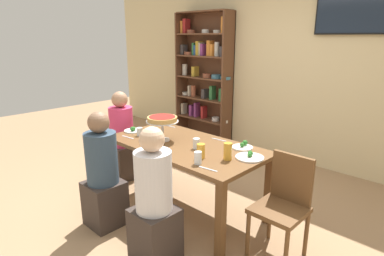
# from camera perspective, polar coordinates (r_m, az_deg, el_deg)

# --- Properties ---
(ground_plane) EXTENTS (12.00, 12.00, 0.00)m
(ground_plane) POSITION_cam_1_polar(r_m,az_deg,el_deg) (3.62, -1.13, -13.99)
(ground_plane) COLOR #9E7A56
(rear_partition) EXTENTS (8.00, 0.12, 2.80)m
(rear_partition) POSITION_cam_1_polar(r_m,az_deg,el_deg) (4.96, 17.34, 10.54)
(rear_partition) COLOR beige
(rear_partition) RESTS_ON ground_plane
(dining_table) EXTENTS (1.68, 0.87, 0.74)m
(dining_table) POSITION_cam_1_polar(r_m,az_deg,el_deg) (3.35, -1.19, -4.30)
(dining_table) COLOR brown
(dining_table) RESTS_ON ground_plane
(bookshelf) EXTENTS (1.13, 0.30, 2.21)m
(bookshelf) POSITION_cam_1_polar(r_m,az_deg,el_deg) (5.69, 2.22, 9.37)
(bookshelf) COLOR brown
(bookshelf) RESTS_ON ground_plane
(television) EXTENTS (0.89, 0.05, 0.51)m
(television) POSITION_cam_1_polar(r_m,az_deg,el_deg) (4.57, 26.61, 17.83)
(television) COLOR black
(diner_near_left) EXTENTS (0.34, 0.34, 1.15)m
(diner_near_left) POSITION_cam_1_polar(r_m,az_deg,el_deg) (3.25, -15.48, -8.58)
(diner_near_left) COLOR #382D28
(diner_near_left) RESTS_ON ground_plane
(diner_near_right) EXTENTS (0.34, 0.34, 1.15)m
(diner_near_right) POSITION_cam_1_polar(r_m,az_deg,el_deg) (2.70, -6.72, -13.38)
(diner_near_right) COLOR #382D28
(diner_near_right) RESTS_ON ground_plane
(diner_head_west) EXTENTS (0.34, 0.34, 1.15)m
(diner_head_west) POSITION_cam_1_polar(r_m,az_deg,el_deg) (4.26, -12.26, -2.43)
(diner_head_west) COLOR #382D28
(diner_head_west) RESTS_ON ground_plane
(chair_head_east) EXTENTS (0.40, 0.40, 0.87)m
(chair_head_east) POSITION_cam_1_polar(r_m,az_deg,el_deg) (2.85, 15.98, -12.39)
(chair_head_east) COLOR brown
(chair_head_east) RESTS_ON ground_plane
(deep_dish_pizza_stand) EXTENTS (0.34, 0.34, 0.26)m
(deep_dish_pizza_stand) POSITION_cam_1_polar(r_m,az_deg,el_deg) (3.38, -5.30, 1.34)
(deep_dish_pizza_stand) COLOR silver
(deep_dish_pizza_stand) RESTS_ON dining_table
(salad_plate_near_diner) EXTENTS (0.26, 0.26, 0.06)m
(salad_plate_near_diner) POSITION_cam_1_polar(r_m,az_deg,el_deg) (2.98, 10.20, -5.05)
(salad_plate_near_diner) COLOR white
(salad_plate_near_diner) RESTS_ON dining_table
(salad_plate_far_diner) EXTENTS (0.21, 0.21, 0.07)m
(salad_plate_far_diner) POSITION_cam_1_polar(r_m,az_deg,el_deg) (3.80, -10.38, -0.38)
(salad_plate_far_diner) COLOR white
(salad_plate_far_diner) RESTS_ON dining_table
(salad_plate_spare) EXTENTS (0.21, 0.21, 0.07)m
(salad_plate_spare) POSITION_cam_1_polar(r_m,az_deg,el_deg) (3.23, 9.00, -3.23)
(salad_plate_spare) COLOR white
(salad_plate_spare) RESTS_ON dining_table
(beer_glass_amber_tall) EXTENTS (0.08, 0.08, 0.14)m
(beer_glass_amber_tall) POSITION_cam_1_polar(r_m,az_deg,el_deg) (2.92, 1.58, -4.10)
(beer_glass_amber_tall) COLOR gold
(beer_glass_amber_tall) RESTS_ON dining_table
(beer_glass_amber_short) EXTENTS (0.08, 0.08, 0.16)m
(beer_glass_amber_short) POSITION_cam_1_polar(r_m,az_deg,el_deg) (2.89, 6.37, -4.13)
(beer_glass_amber_short) COLOR gold
(beer_glass_amber_short) RESTS_ON dining_table
(water_glass_clear_near) EXTENTS (0.07, 0.07, 0.11)m
(water_glass_clear_near) POSITION_cam_1_polar(r_m,az_deg,el_deg) (2.79, 1.07, -5.32)
(water_glass_clear_near) COLOR white
(water_glass_clear_near) RESTS_ON dining_table
(water_glass_clear_far) EXTENTS (0.06, 0.06, 0.09)m
(water_glass_clear_far) POSITION_cam_1_polar(r_m,az_deg,el_deg) (3.62, -9.26, -0.64)
(water_glass_clear_far) COLOR white
(water_glass_clear_far) RESTS_ON dining_table
(water_glass_clear_spare) EXTENTS (0.07, 0.07, 0.10)m
(water_glass_clear_spare) POSITION_cam_1_polar(r_m,az_deg,el_deg) (3.17, 0.79, -2.77)
(water_glass_clear_spare) COLOR white
(water_glass_clear_spare) RESTS_ON dining_table
(cutlery_fork_near) EXTENTS (0.18, 0.03, 0.00)m
(cutlery_fork_near) POSITION_cam_1_polar(r_m,az_deg,el_deg) (3.59, -11.30, -1.62)
(cutlery_fork_near) COLOR silver
(cutlery_fork_near) RESTS_ON dining_table
(cutlery_knife_near) EXTENTS (0.18, 0.02, 0.00)m
(cutlery_knife_near) POSITION_cam_1_polar(r_m,az_deg,el_deg) (3.96, -3.97, 0.33)
(cutlery_knife_near) COLOR silver
(cutlery_knife_near) RESTS_ON dining_table
(cutlery_fork_far) EXTENTS (0.18, 0.04, 0.00)m
(cutlery_fork_far) POSITION_cam_1_polar(r_m,az_deg,el_deg) (2.70, 2.87, -7.27)
(cutlery_fork_far) COLOR silver
(cutlery_fork_far) RESTS_ON dining_table
(cutlery_knife_far) EXTENTS (0.18, 0.04, 0.00)m
(cutlery_knife_far) POSITION_cam_1_polar(r_m,az_deg,el_deg) (3.45, 4.78, -2.08)
(cutlery_knife_far) COLOR silver
(cutlery_knife_far) RESTS_ON dining_table
(cutlery_spare_fork) EXTENTS (0.18, 0.07, 0.00)m
(cutlery_spare_fork) POSITION_cam_1_polar(r_m,az_deg,el_deg) (3.07, -5.41, -4.45)
(cutlery_spare_fork) COLOR silver
(cutlery_spare_fork) RESTS_ON dining_table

